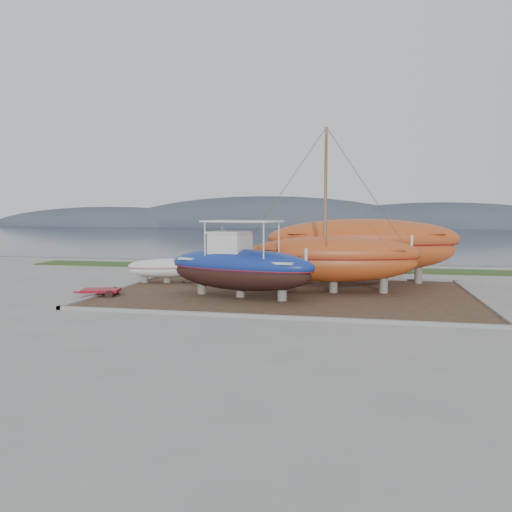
% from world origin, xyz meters
% --- Properties ---
extents(ground, '(140.00, 140.00, 0.00)m').
position_xyz_m(ground, '(0.00, 0.00, 0.00)').
color(ground, gray).
rests_on(ground, ground).
extents(dirt_patch, '(18.00, 12.00, 0.06)m').
position_xyz_m(dirt_patch, '(0.00, 4.00, 0.03)').
color(dirt_patch, '#422D1E').
rests_on(dirt_patch, ground).
extents(curb_frame, '(18.60, 12.60, 0.15)m').
position_xyz_m(curb_frame, '(0.00, 4.00, 0.07)').
color(curb_frame, gray).
rests_on(curb_frame, ground).
extents(grass_strip, '(44.00, 3.00, 0.08)m').
position_xyz_m(grass_strip, '(0.00, 15.50, 0.04)').
color(grass_strip, '#284219').
rests_on(grass_strip, ground).
extents(sea, '(260.00, 100.00, 0.04)m').
position_xyz_m(sea, '(0.00, 70.00, 0.00)').
color(sea, '#17222E').
rests_on(sea, ground).
extents(mountain_ridge, '(200.00, 36.00, 20.00)m').
position_xyz_m(mountain_ridge, '(0.00, 125.00, 0.00)').
color(mountain_ridge, '#333D49').
rests_on(mountain_ridge, ground).
extents(blue_caique, '(8.08, 4.33, 3.72)m').
position_xyz_m(blue_caique, '(-2.15, 2.29, 1.92)').
color(blue_caique, navy).
rests_on(blue_caique, dirt_patch).
extents(white_dinghy, '(4.80, 2.86, 1.35)m').
position_xyz_m(white_dinghy, '(-7.60, 6.38, 0.74)').
color(white_dinghy, silver).
rests_on(white_dinghy, dirt_patch).
extents(orange_sailboat, '(9.13, 3.88, 8.37)m').
position_xyz_m(orange_sailboat, '(2.21, 4.58, 4.24)').
color(orange_sailboat, '#AC451A').
rests_on(orange_sailboat, dirt_patch).
extents(orange_bare_hull, '(11.51, 5.19, 3.64)m').
position_xyz_m(orange_bare_hull, '(3.71, 8.43, 1.88)').
color(orange_bare_hull, '#AC451A').
rests_on(orange_bare_hull, dirt_patch).
extents(red_trailer, '(2.92, 1.94, 0.38)m').
position_xyz_m(red_trailer, '(-9.03, 1.29, 0.19)').
color(red_trailer, maroon).
rests_on(red_trailer, ground).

